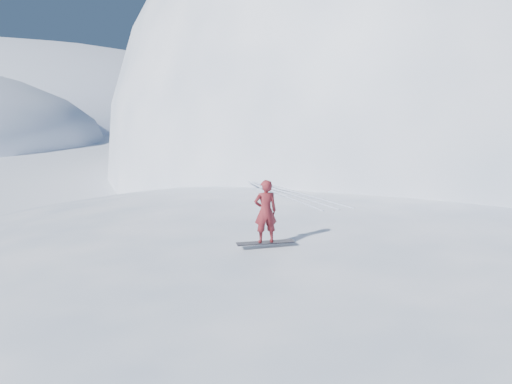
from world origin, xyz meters
TOP-DOWN VIEW (x-y plane):
  - ground at (0.00, 0.00)m, footprint 400.00×400.00m
  - near_ridge at (1.00, 3.00)m, footprint 36.00×28.00m
  - summit_peak at (22.00, 26.00)m, footprint 60.00×56.00m
  - peak_shoulder at (10.00, 20.00)m, footprint 28.00×24.00m
  - wind_bumps at (-0.56, 2.12)m, footprint 16.00×14.40m
  - snowboard at (-2.80, 0.04)m, footprint 1.45×0.29m
  - snowboarder at (-2.80, 0.04)m, footprint 0.58×0.38m
  - board_tracks at (-0.32, 5.95)m, footprint 2.30×5.90m

SIDE VIEW (x-z plane):
  - ground at x=0.00m, z-range 0.00..0.00m
  - near_ridge at x=1.00m, z-range -2.40..2.40m
  - summit_peak at x=22.00m, z-range -28.00..28.00m
  - peak_shoulder at x=10.00m, z-range -9.00..9.00m
  - wind_bumps at x=-0.56m, z-range -0.50..0.50m
  - snowboard at x=-2.80m, z-range 2.40..2.42m
  - board_tracks at x=-0.32m, z-range 2.40..2.44m
  - snowboarder at x=-2.80m, z-range 2.42..3.99m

